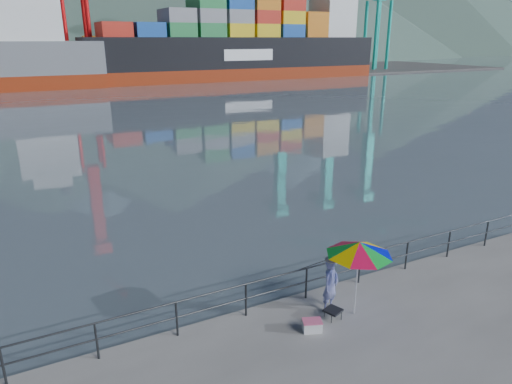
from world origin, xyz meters
TOP-DOWN VIEW (x-y plane):
  - harbor_water at (0.00, 130.00)m, footprint 500.00×280.00m
  - far_dock at (10.00, 93.00)m, footprint 200.00×40.00m
  - guardrail at (0.00, 1.70)m, footprint 22.00×0.06m
  - container_stacks at (33.11, 93.42)m, footprint 58.00×5.40m
  - fisherman at (1.28, 0.88)m, footprint 0.66×0.54m
  - beach_umbrella at (1.78, 0.38)m, footprint 2.07×2.07m
  - folding_stool at (1.10, 0.47)m, footprint 0.54×0.54m
  - cooler_bag at (0.26, 0.26)m, footprint 0.58×0.49m
  - fishing_rod at (1.27, 1.95)m, footprint 0.03×1.89m
  - container_ship at (34.91, 75.74)m, footprint 57.94×9.66m

SIDE VIEW (x-z plane):
  - harbor_water at x=0.00m, z-range 0.00..0.00m
  - far_dock at x=10.00m, z-range -0.20..0.20m
  - fishing_rod at x=1.27m, z-range -0.66..0.66m
  - cooler_bag at x=0.26m, z-range 0.00..0.28m
  - folding_stool at x=1.10m, z-range 0.01..0.29m
  - guardrail at x=0.00m, z-range 0.01..1.03m
  - fisherman at x=1.28m, z-range 0.00..1.56m
  - beach_umbrella at x=1.78m, z-range 0.92..3.15m
  - container_stacks at x=33.11m, z-range -0.79..7.01m
  - container_ship at x=34.91m, z-range -3.20..14.90m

